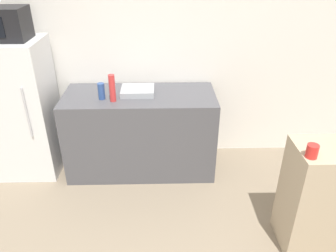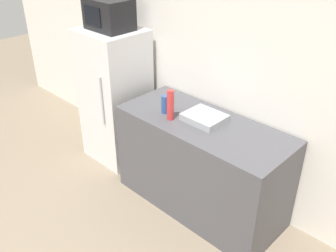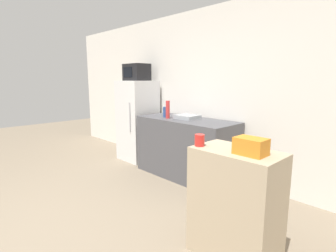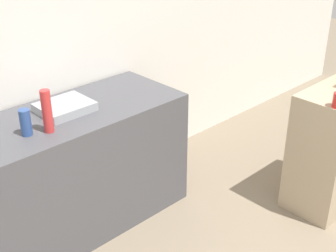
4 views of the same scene
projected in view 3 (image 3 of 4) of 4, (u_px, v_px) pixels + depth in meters
The scene contains 11 objects.
ground_plane at pixel (24, 247), 2.41m from camera, with size 14.00×14.00×0.00m, color #7F705B.
wall_back at pixel (212, 94), 4.09m from camera, with size 8.00×0.06×2.60m, color white.
refrigerator at pixel (138, 121), 4.96m from camera, with size 0.63×0.60×1.49m.
microwave at pixel (137, 72), 4.80m from camera, with size 0.45×0.33×0.30m.
counter at pixel (186, 148), 4.11m from camera, with size 1.61×0.68×0.92m, color #4C4C51.
sink_basin at pixel (187, 117), 4.06m from camera, with size 0.35×0.29×0.06m, color #9EA3A8.
bottle_tall at pixel (168, 110), 4.08m from camera, with size 0.06×0.06×0.28m, color red.
bottle_short at pixel (165, 112), 4.21m from camera, with size 0.07×0.07×0.17m, color #2D4C8C.
shelf_cabinet at pixel (235, 205), 2.19m from camera, with size 0.71×0.42×0.96m, color tan.
basket at pixel (251, 146), 1.98m from camera, with size 0.23×0.16×0.13m, color orange.
jar at pixel (200, 140), 2.24m from camera, with size 0.09×0.09×0.10m, color red.
Camera 3 is at (2.49, -0.55, 1.52)m, focal length 28.00 mm.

